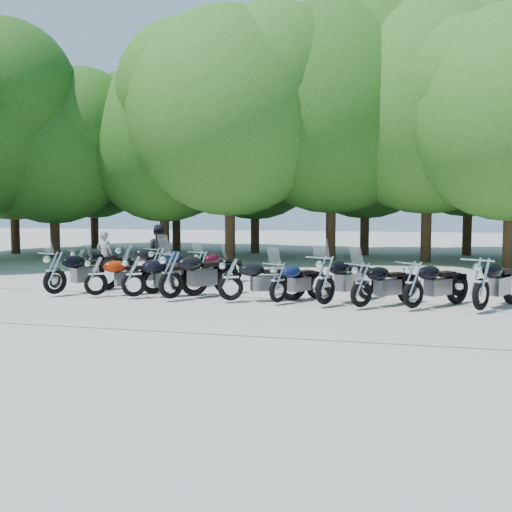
% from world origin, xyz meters
% --- Properties ---
extents(ground, '(90.00, 90.00, 0.00)m').
position_xyz_m(ground, '(0.00, 0.00, 0.00)').
color(ground, gray).
rests_on(ground, ground).
extents(tree_0, '(7.50, 7.50, 9.21)m').
position_xyz_m(tree_0, '(-15.42, 12.98, 5.45)').
color(tree_0, '#3A2614').
rests_on(tree_0, ground).
extents(tree_1, '(6.97, 6.97, 8.55)m').
position_xyz_m(tree_1, '(-12.04, 11.24, 5.06)').
color(tree_1, '#3A2614').
rests_on(tree_1, ground).
extents(tree_2, '(7.31, 7.31, 8.97)m').
position_xyz_m(tree_2, '(-7.25, 12.84, 5.31)').
color(tree_2, '#3A2614').
rests_on(tree_2, ground).
extents(tree_3, '(8.70, 8.70, 10.67)m').
position_xyz_m(tree_3, '(-3.57, 11.24, 6.32)').
color(tree_3, '#3A2614').
rests_on(tree_3, ground).
extents(tree_4, '(9.13, 9.13, 11.20)m').
position_xyz_m(tree_4, '(0.54, 13.09, 6.64)').
color(tree_4, '#3A2614').
rests_on(tree_4, ground).
extents(tree_5, '(9.04, 9.04, 11.10)m').
position_xyz_m(tree_5, '(4.61, 13.20, 6.57)').
color(tree_5, '#3A2614').
rests_on(tree_5, ground).
extents(tree_9, '(7.59, 7.59, 9.32)m').
position_xyz_m(tree_9, '(-13.53, 17.59, 5.52)').
color(tree_9, '#3A2614').
rests_on(tree_9, ground).
extents(tree_10, '(7.78, 7.78, 9.55)m').
position_xyz_m(tree_10, '(-8.29, 16.97, 5.66)').
color(tree_10, '#3A2614').
rests_on(tree_10, ground).
extents(tree_11, '(7.56, 7.56, 9.28)m').
position_xyz_m(tree_11, '(-3.76, 16.43, 5.49)').
color(tree_11, '#3A2614').
rests_on(tree_11, ground).
extents(tree_12, '(7.88, 7.88, 9.67)m').
position_xyz_m(tree_12, '(1.80, 16.47, 5.72)').
color(tree_12, '#3A2614').
rests_on(tree_12, ground).
extents(tree_13, '(8.31, 8.31, 10.20)m').
position_xyz_m(tree_13, '(6.69, 17.47, 6.04)').
color(tree_13, '#3A2614').
rests_on(tree_13, ground).
extents(motorcycle_0, '(1.66, 2.48, 1.35)m').
position_xyz_m(motorcycle_0, '(-5.22, 0.50, 0.68)').
color(motorcycle_0, black).
rests_on(motorcycle_0, ground).
extents(motorcycle_1, '(2.04, 1.92, 1.22)m').
position_xyz_m(motorcycle_1, '(-4.08, 0.58, 0.61)').
color(motorcycle_1, '#9A2005').
rests_on(motorcycle_1, ground).
extents(motorcycle_2, '(2.22, 1.85, 1.26)m').
position_xyz_m(motorcycle_2, '(-3.00, 0.58, 0.63)').
color(motorcycle_2, black).
rests_on(motorcycle_2, ground).
extents(motorcycle_3, '(2.03, 2.50, 1.41)m').
position_xyz_m(motorcycle_3, '(-1.94, 0.47, 0.71)').
color(motorcycle_3, black).
rests_on(motorcycle_3, ground).
extents(motorcycle_4, '(2.27, 1.66, 1.25)m').
position_xyz_m(motorcycle_4, '(-0.41, 0.57, 0.63)').
color(motorcycle_4, black).
rests_on(motorcycle_4, ground).
extents(motorcycle_5, '(1.56, 2.12, 1.17)m').
position_xyz_m(motorcycle_5, '(0.78, 0.58, 0.59)').
color(motorcycle_5, '#0E153E').
rests_on(motorcycle_5, ground).
extents(motorcycle_6, '(1.83, 2.51, 1.39)m').
position_xyz_m(motorcycle_6, '(1.92, 0.50, 0.69)').
color(motorcycle_6, black).
rests_on(motorcycle_6, ground).
extents(motorcycle_7, '(1.97, 2.07, 1.24)m').
position_xyz_m(motorcycle_7, '(2.77, 0.36, 0.62)').
color(motorcycle_7, black).
rests_on(motorcycle_7, ground).
extents(motorcycle_8, '(2.00, 2.20, 1.29)m').
position_xyz_m(motorcycle_8, '(3.93, 0.49, 0.64)').
color(motorcycle_8, black).
rests_on(motorcycle_8, ground).
extents(motorcycle_9, '(1.89, 2.54, 1.41)m').
position_xyz_m(motorcycle_9, '(5.39, 0.54, 0.70)').
color(motorcycle_9, black).
rests_on(motorcycle_9, ground).
extents(motorcycle_10, '(1.78, 2.06, 1.19)m').
position_xyz_m(motorcycle_10, '(-6.18, 3.35, 0.59)').
color(motorcycle_10, black).
rests_on(motorcycle_10, ground).
extents(motorcycle_11, '(2.46, 2.13, 1.42)m').
position_xyz_m(motorcycle_11, '(-4.48, 3.19, 0.71)').
color(motorcycle_11, black).
rests_on(motorcycle_11, ground).
extents(motorcycle_12, '(1.76, 2.36, 1.31)m').
position_xyz_m(motorcycle_12, '(-3.45, 3.12, 0.66)').
color(motorcycle_12, '#0E1F3E').
rests_on(motorcycle_12, ground).
extents(motorcycle_13, '(1.47, 2.24, 1.22)m').
position_xyz_m(motorcycle_13, '(-2.09, 3.20, 0.61)').
color(motorcycle_13, '#3A0713').
rests_on(motorcycle_13, ground).
extents(rider_0, '(0.61, 0.43, 1.59)m').
position_xyz_m(rider_0, '(-5.73, 4.16, 0.80)').
color(rider_0, gray).
rests_on(rider_0, ground).
extents(rider_1, '(0.96, 0.80, 1.80)m').
position_xyz_m(rider_1, '(-4.06, 4.61, 0.90)').
color(rider_1, black).
rests_on(rider_1, ground).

